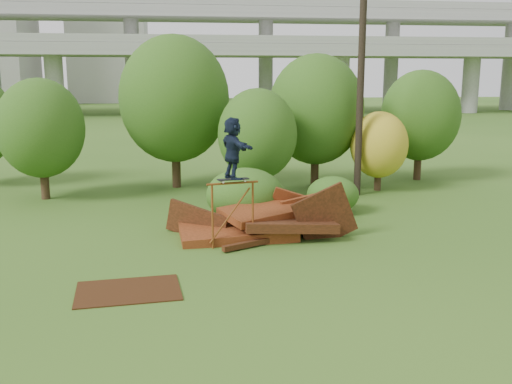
{
  "coord_description": "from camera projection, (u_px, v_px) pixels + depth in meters",
  "views": [
    {
      "loc": [
        -2.85,
        -13.51,
        4.76
      ],
      "look_at": [
        -0.8,
        2.0,
        1.6
      ],
      "focal_mm": 40.0,
      "sensor_mm": 36.0,
      "label": 1
    }
  ],
  "objects": [
    {
      "name": "tree_1",
      "position": [
        174.0,
        99.0,
        24.36
      ],
      "size": [
        4.71,
        4.71,
        6.55
      ],
      "color": "black",
      "rests_on": "ground"
    },
    {
      "name": "grind_rail",
      "position": [
        233.0,
        205.0,
        16.09
      ],
      "size": [
        1.48,
        0.38,
        1.88
      ],
      "color": "brown",
      "rests_on": "ground"
    },
    {
      "name": "tree_2",
      "position": [
        257.0,
        135.0,
        22.11
      ],
      "size": [
        3.09,
        3.09,
        4.36
      ],
      "color": "black",
      "rests_on": "ground"
    },
    {
      "name": "flat_plate",
      "position": [
        128.0,
        291.0,
        12.89
      ],
      "size": [
        2.47,
        1.87,
        0.03
      ],
      "primitive_type": "cube",
      "rotation": [
        0.0,
        0.0,
        0.1
      ],
      "color": "#341B0B",
      "rests_on": "ground"
    },
    {
      "name": "skateboard",
      "position": [
        233.0,
        179.0,
        15.95
      ],
      "size": [
        0.92,
        0.42,
        0.09
      ],
      "rotation": [
        0.0,
        0.0,
        0.21
      ],
      "color": "black",
      "rests_on": "grind_rail"
    },
    {
      "name": "building_right",
      "position": [
        109.0,
        28.0,
        108.73
      ],
      "size": [
        14.0,
        14.0,
        28.0
      ],
      "primitive_type": "cube",
      "color": "#9E9E99",
      "rests_on": "ground"
    },
    {
      "name": "ground",
      "position": [
        298.0,
        268.0,
        14.43
      ],
      "size": [
        240.0,
        240.0,
        0.0
      ],
      "primitive_type": "plane",
      "color": "#2D5116",
      "rests_on": "ground"
    },
    {
      "name": "shrub_left",
      "position": [
        245.0,
        195.0,
        19.0
      ],
      "size": [
        2.61,
        2.41,
        1.81
      ],
      "primitive_type": "ellipsoid",
      "color": "#244A13",
      "rests_on": "ground"
    },
    {
      "name": "utility_pole",
      "position": [
        361.0,
        70.0,
        22.44
      ],
      "size": [
        1.4,
        0.28,
        9.89
      ],
      "color": "black",
      "rests_on": "ground"
    },
    {
      "name": "tree_0",
      "position": [
        41.0,
        128.0,
        22.13
      ],
      "size": [
        3.37,
        3.37,
        4.75
      ],
      "color": "black",
      "rests_on": "ground"
    },
    {
      "name": "freeway_overpass",
      "position": [
        200.0,
        33.0,
        73.53
      ],
      "size": [
        160.0,
        15.0,
        13.7
      ],
      "color": "gray",
      "rests_on": "ground"
    },
    {
      "name": "tree_5",
      "position": [
        420.0,
        116.0,
        26.37
      ],
      "size": [
        3.63,
        3.63,
        5.1
      ],
      "color": "black",
      "rests_on": "ground"
    },
    {
      "name": "shrub_right",
      "position": [
        333.0,
        195.0,
        20.24
      ],
      "size": [
        1.86,
        1.7,
        1.32
      ],
      "primitive_type": "ellipsoid",
      "color": "#244A13",
      "rests_on": "ground"
    },
    {
      "name": "skater",
      "position": [
        233.0,
        148.0,
        15.77
      ],
      "size": [
        1.02,
        1.67,
        1.72
      ],
      "primitive_type": "imported",
      "rotation": [
        0.0,
        0.0,
        1.92
      ],
      "color": "black",
      "rests_on": "skateboard"
    },
    {
      "name": "scrap_pile",
      "position": [
        258.0,
        224.0,
        17.32
      ],
      "size": [
        5.84,
        3.1,
        2.09
      ],
      "color": "#431F0C",
      "rests_on": "ground"
    },
    {
      "name": "tree_4",
      "position": [
        379.0,
        145.0,
        24.02
      ],
      "size": [
        2.43,
        2.43,
        3.36
      ],
      "color": "black",
      "rests_on": "ground"
    },
    {
      "name": "tree_3",
      "position": [
        316.0,
        110.0,
        24.73
      ],
      "size": [
        4.16,
        4.16,
        5.77
      ],
      "color": "black",
      "rests_on": "ground"
    }
  ]
}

